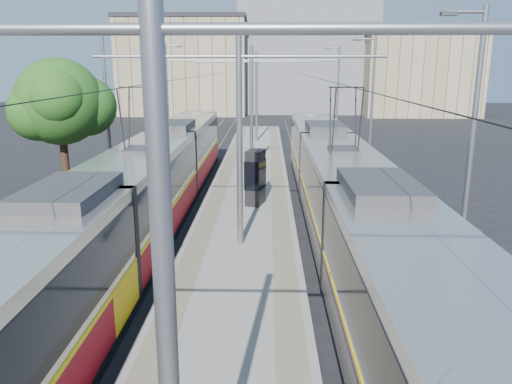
{
  "coord_description": "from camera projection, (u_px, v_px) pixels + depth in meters",
  "views": [
    {
      "loc": [
        0.92,
        -8.12,
        6.22
      ],
      "look_at": [
        0.49,
        10.07,
        1.6
      ],
      "focal_mm": 35.0,
      "sensor_mm": 36.0,
      "label": 1
    }
  ],
  "objects": [
    {
      "name": "platform",
      "position": [
        250.0,
        186.0,
        25.85
      ],
      "size": [
        4.0,
        50.0,
        0.3
      ],
      "primitive_type": "cube",
      "color": "gray",
      "rests_on": "ground"
    },
    {
      "name": "tactile_strip_left",
      "position": [
        222.0,
        183.0,
        25.85
      ],
      "size": [
        0.7,
        50.0,
        0.01
      ],
      "primitive_type": "cube",
      "color": "gray",
      "rests_on": "platform"
    },
    {
      "name": "tactile_strip_right",
      "position": [
        278.0,
        183.0,
        25.78
      ],
      "size": [
        0.7,
        50.0,
        0.01
      ],
      "primitive_type": "cube",
      "color": "gray",
      "rests_on": "platform"
    },
    {
      "name": "rails",
      "position": [
        250.0,
        189.0,
        25.89
      ],
      "size": [
        8.71,
        70.0,
        0.03
      ],
      "color": "gray",
      "rests_on": "ground"
    },
    {
      "name": "tram_left",
      "position": [
        142.0,
        194.0,
        17.99
      ],
      "size": [
        2.43,
        32.35,
        5.5
      ],
      "color": "black",
      "rests_on": "ground"
    },
    {
      "name": "tram_right",
      "position": [
        342.0,
        191.0,
        17.93
      ],
      "size": [
        2.43,
        29.63,
        5.5
      ],
      "color": "black",
      "rests_on": "ground"
    },
    {
      "name": "catenary",
      "position": [
        247.0,
        105.0,
        22.02
      ],
      "size": [
        9.2,
        70.0,
        7.0
      ],
      "color": "gray",
      "rests_on": "platform"
    },
    {
      "name": "street_lamps",
      "position": [
        252.0,
        102.0,
        28.74
      ],
      "size": [
        15.18,
        38.22,
        8.0
      ],
      "color": "gray",
      "rests_on": "ground"
    },
    {
      "name": "shelter",
      "position": [
        255.0,
        176.0,
        21.66
      ],
      "size": [
        0.94,
        1.23,
        2.4
      ],
      "rotation": [
        0.0,
        0.0,
        -0.28
      ],
      "color": "black",
      "rests_on": "platform"
    },
    {
      "name": "tree",
      "position": [
        67.0,
        103.0,
        23.94
      ],
      "size": [
        4.55,
        4.2,
        6.6
      ],
      "color": "#382314",
      "rests_on": "ground"
    },
    {
      "name": "building_left",
      "position": [
        186.0,
        66.0,
        66.26
      ],
      "size": [
        16.32,
        12.24,
        12.38
      ],
      "color": "tan",
      "rests_on": "ground"
    },
    {
      "name": "building_centre",
      "position": [
        305.0,
        57.0,
        69.46
      ],
      "size": [
        18.36,
        14.28,
        14.85
      ],
      "color": "slate",
      "rests_on": "ground"
    },
    {
      "name": "building_right",
      "position": [
        417.0,
        74.0,
        63.89
      ],
      "size": [
        14.28,
        10.2,
        10.22
      ],
      "color": "tan",
      "rests_on": "ground"
    }
  ]
}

